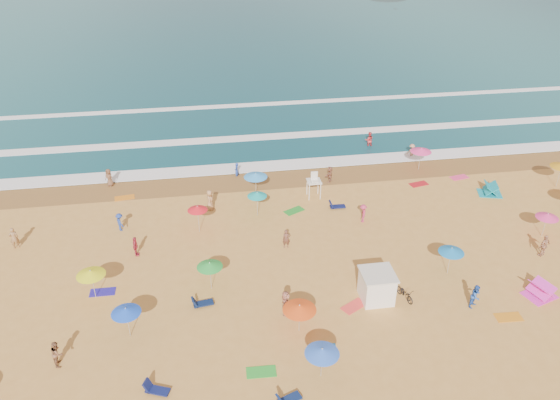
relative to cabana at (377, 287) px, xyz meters
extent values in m
plane|color=gold|center=(-4.80, 5.31, -1.00)|extent=(220.00, 220.00, 0.00)
cube|color=#0C4756|center=(-4.80, 89.31, -1.00)|extent=(220.00, 140.00, 0.18)
plane|color=olive|center=(-4.80, 17.81, -0.99)|extent=(220.00, 220.00, 0.00)
cube|color=white|center=(-4.80, 20.31, -0.90)|extent=(200.00, 2.20, 0.05)
cube|color=white|center=(-4.80, 27.31, -0.90)|extent=(200.00, 1.60, 0.05)
cube|color=white|center=(-4.80, 37.31, -0.90)|extent=(200.00, 1.20, 0.05)
cube|color=white|center=(0.00, 0.00, 0.00)|extent=(2.00, 2.00, 2.00)
cube|color=silver|center=(0.00, 0.00, 1.06)|extent=(2.20, 2.20, 0.12)
imported|color=black|center=(1.90, -0.30, -0.55)|extent=(1.09, 1.82, 0.90)
cone|color=yellow|center=(-18.50, 2.99, 1.05)|extent=(1.90, 1.90, 0.35)
cone|color=#14A9A8|center=(-6.56, 11.64, 1.02)|extent=(1.61, 1.61, 0.35)
cone|color=blue|center=(-15.91, -1.04, 1.03)|extent=(1.79, 1.79, 0.35)
cone|color=blue|center=(-5.03, -5.90, 0.93)|extent=(1.94, 1.94, 0.35)
cone|color=red|center=(-11.42, 9.92, 1.17)|extent=(1.56, 1.56, 0.35)
cone|color=#F43686|center=(15.16, 5.18, 0.89)|extent=(1.72, 1.72, 0.35)
cone|color=#177AC9|center=(5.86, 1.85, 1.02)|extent=(1.78, 1.78, 0.35)
cone|color=#FF388E|center=(9.80, 17.59, 1.08)|extent=(1.99, 1.99, 0.35)
cone|color=#F14D14|center=(-5.60, -2.21, 0.91)|extent=(2.06, 2.06, 0.35)
cone|color=green|center=(-10.79, 2.73, 1.01)|extent=(1.74, 1.74, 0.35)
cone|color=#379EF7|center=(-6.29, 15.09, 0.97)|extent=(2.06, 2.06, 0.35)
cube|color=#101952|center=(-14.06, -5.70, -0.83)|extent=(1.42, 1.01, 0.34)
cube|color=#0E1D46|center=(-11.38, 1.05, -0.83)|extent=(1.37, 0.75, 0.34)
cube|color=#102150|center=(-7.07, -7.36, -0.83)|extent=(1.41, 0.98, 0.34)
cube|color=#0F164B|center=(0.32, 11.73, -0.83)|extent=(1.32, 0.60, 0.34)
cube|color=#241AA5|center=(-18.11, 3.44, -0.98)|extent=(1.71, 0.88, 0.03)
cube|color=green|center=(-8.32, -5.12, -0.98)|extent=(1.73, 0.93, 0.03)
cube|color=orange|center=(-17.81, 16.29, -0.98)|extent=(1.80, 1.07, 0.03)
cube|color=#F7413A|center=(-1.64, -0.54, -0.98)|extent=(1.90, 1.59, 0.03)
cube|color=red|center=(8.74, 14.74, -0.98)|extent=(1.84, 1.20, 0.03)
cube|color=#2287D8|center=(-4.51, -3.98, -0.98)|extent=(1.73, 0.92, 0.03)
cube|color=#249029|center=(-3.43, 11.87, -0.98)|extent=(1.91, 1.54, 0.03)
cube|color=orange|center=(7.87, -3.06, -0.98)|extent=(1.74, 0.95, 0.03)
cube|color=#F83A77|center=(12.99, 15.41, -0.98)|extent=(1.84, 1.18, 0.03)
imported|color=#2442AB|center=(-7.68, 18.95, -0.46)|extent=(0.56, 0.67, 1.57)
imported|color=blue|center=(6.15, -1.70, -0.16)|extent=(1.04, 1.00, 1.68)
imported|color=tan|center=(13.69, 2.79, -0.10)|extent=(1.14, 0.78, 1.79)
imported|color=#C8325B|center=(1.81, 9.38, -0.21)|extent=(0.85, 1.14, 1.58)
imported|color=#213D9D|center=(-17.60, 11.09, -0.25)|extent=(0.96, 1.12, 1.51)
imported|color=brown|center=(-19.75, -2.71, -0.17)|extent=(0.71, 0.87, 1.66)
imported|color=#E0383A|center=(6.60, 23.56, -0.34)|extent=(0.98, 0.81, 1.83)
imported|color=brown|center=(-19.28, 18.78, -0.16)|extent=(0.98, 0.90, 1.68)
imported|color=#997046|center=(-25.24, 9.82, -0.11)|extent=(0.75, 0.62, 1.77)
imported|color=tan|center=(10.12, 20.45, -0.45)|extent=(1.05, 0.61, 1.61)
imported|color=tan|center=(-10.39, 13.24, -0.10)|extent=(0.67, 0.94, 1.80)
imported|color=tan|center=(-6.17, -0.52, -0.12)|extent=(0.74, 1.69, 1.76)
imported|color=#986046|center=(0.73, 16.51, -0.23)|extent=(1.15, 1.44, 1.53)
imported|color=brown|center=(-4.94, 6.73, -0.24)|extent=(0.60, 0.44, 1.52)
imported|color=#BC2F45|center=(-16.12, 7.42, -0.20)|extent=(0.46, 0.96, 1.60)
camera|label=1|loc=(-10.58, -26.80, 23.11)|focal=35.00mm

